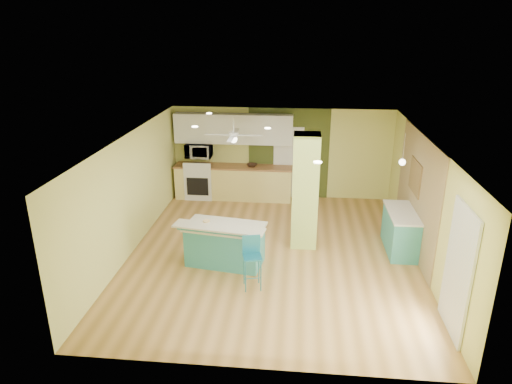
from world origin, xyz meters
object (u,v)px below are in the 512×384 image
bar_stool (252,254)px  side_counter (400,231)px  fruit_bowl (252,165)px  peninsula (225,244)px  canister (207,224)px

bar_stool → side_counter: size_ratio=0.72×
fruit_bowl → peninsula: bearing=-92.4°
canister → peninsula: bearing=16.3°
fruit_bowl → canister: bearing=-97.3°
peninsula → bar_stool: bearing=-42.5°
bar_stool → side_counter: 3.48m
bar_stool → peninsula: bearing=115.4°
peninsula → side_counter: bearing=23.7°
bar_stool → fruit_bowl: (-0.48, 4.52, 0.31)m
peninsula → bar_stool: 1.05m
side_counter → canister: canister is taller
canister → fruit_bowl: bearing=82.7°
side_counter → bar_stool: bearing=-149.7°
peninsula → bar_stool: size_ratio=1.82×
peninsula → side_counter: 3.76m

